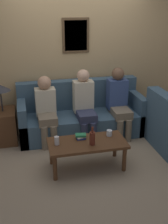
# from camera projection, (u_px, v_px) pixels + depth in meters

# --- Properties ---
(ground_plane) EXTENTS (16.00, 16.00, 0.00)m
(ground_plane) POSITION_uv_depth(u_px,v_px,m) (87.00, 145.00, 4.77)
(ground_plane) COLOR gray
(wall_back) EXTENTS (9.00, 0.08, 2.60)m
(wall_back) POSITION_uv_depth(u_px,v_px,m) (76.00, 58.00, 5.11)
(wall_back) COLOR tan
(wall_back) RESTS_ON ground_plane
(couch_main) EXTENTS (2.21, 0.82, 0.94)m
(couch_main) POSITION_uv_depth(u_px,v_px,m) (81.00, 116.00, 5.10)
(couch_main) COLOR #385166
(couch_main) RESTS_ON ground_plane
(coffee_table) EXTENTS (1.11, 0.53, 0.42)m
(coffee_table) POSITION_uv_depth(u_px,v_px,m) (87.00, 146.00, 4.02)
(coffee_table) COLOR #4C2D19
(coffee_table) RESTS_ON ground_plane
(side_table_with_lamp) EXTENTS (0.54, 0.54, 1.02)m
(side_table_with_lamp) POSITION_uv_depth(u_px,v_px,m) (0.00, 124.00, 4.77)
(side_table_with_lamp) COLOR #4C2D19
(side_table_with_lamp) RESTS_ON ground_plane
(wine_bottle) EXTENTS (0.08, 0.08, 0.27)m
(wine_bottle) POSITION_uv_depth(u_px,v_px,m) (92.00, 138.00, 3.89)
(wine_bottle) COLOR #562319
(wine_bottle) RESTS_ON coffee_table
(drinking_glass) EXTENTS (0.08, 0.08, 0.09)m
(drinking_glass) POSITION_uv_depth(u_px,v_px,m) (109.00, 133.00, 4.16)
(drinking_glass) COLOR silver
(drinking_glass) RESTS_ON coffee_table
(book_stack) EXTENTS (0.16, 0.12, 0.07)m
(book_stack) POSITION_uv_depth(u_px,v_px,m) (81.00, 136.00, 4.07)
(book_stack) COLOR navy
(book_stack) RESTS_ON coffee_table
(soda_can) EXTENTS (0.07, 0.07, 0.12)m
(soda_can) POSITION_uv_depth(u_px,v_px,m) (57.00, 141.00, 3.90)
(soda_can) COLOR #BCBCC1
(soda_can) RESTS_ON coffee_table
(person_left) EXTENTS (0.34, 0.58, 1.13)m
(person_left) POSITION_uv_depth(u_px,v_px,m) (46.00, 107.00, 4.70)
(person_left) COLOR #756651
(person_left) RESTS_ON ground_plane
(person_middle) EXTENTS (0.34, 0.60, 1.20)m
(person_middle) POSITION_uv_depth(u_px,v_px,m) (85.00, 103.00, 4.82)
(person_middle) COLOR #2D334C
(person_middle) RESTS_ON ground_plane
(person_right) EXTENTS (0.34, 0.62, 1.20)m
(person_right) POSITION_uv_depth(u_px,v_px,m) (119.00, 100.00, 4.95)
(person_right) COLOR #756651
(person_right) RESTS_ON ground_plane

